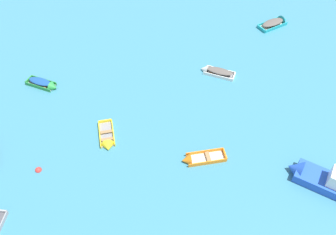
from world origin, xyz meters
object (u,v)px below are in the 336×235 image
object	(u,v)px
rowboat_yellow_foreground_center	(107,142)
rowboat_white_far_right	(214,71)
motor_launch_blue_back_row_left	(326,180)
rowboat_orange_distant_center	(195,159)
rowboat_turquoise_near_camera	(277,22)
mooring_buoy_midfield	(39,170)
rowboat_green_near_left	(45,84)

from	to	relation	value
rowboat_yellow_foreground_center	rowboat_white_far_right	xyz separation A→B (m)	(10.44, 6.05, 0.11)
motor_launch_blue_back_row_left	rowboat_orange_distant_center	size ratio (longest dim) A/B	1.53
motor_launch_blue_back_row_left	rowboat_white_far_right	xyz separation A→B (m)	(-4.07, 12.90, -0.34)
rowboat_turquoise_near_camera	rowboat_yellow_foreground_center	bearing A→B (deg)	-147.85
mooring_buoy_midfield	rowboat_green_near_left	bearing A→B (deg)	88.03
rowboat_orange_distant_center	rowboat_green_near_left	xyz separation A→B (m)	(-11.06, 10.48, 0.10)
rowboat_turquoise_near_camera	mooring_buoy_midfield	bearing A→B (deg)	-150.97
rowboat_orange_distant_center	rowboat_green_near_left	size ratio (longest dim) A/B	1.10
rowboat_yellow_foreground_center	rowboat_white_far_right	distance (m)	12.07
rowboat_yellow_foreground_center	mooring_buoy_midfield	world-z (taller)	rowboat_yellow_foreground_center
motor_launch_blue_back_row_left	rowboat_white_far_right	world-z (taller)	motor_launch_blue_back_row_left
rowboat_yellow_foreground_center	rowboat_white_far_right	size ratio (longest dim) A/B	0.92
rowboat_yellow_foreground_center	rowboat_turquoise_near_camera	distance (m)	23.03
rowboat_yellow_foreground_center	rowboat_turquoise_near_camera	size ratio (longest dim) A/B	0.78
motor_launch_blue_back_row_left	rowboat_green_near_left	distance (m)	24.09
motor_launch_blue_back_row_left	rowboat_orange_distant_center	xyz separation A→B (m)	(-8.30, 3.85, -0.42)
motor_launch_blue_back_row_left	rowboat_orange_distant_center	distance (m)	9.16
motor_launch_blue_back_row_left	rowboat_turquoise_near_camera	bearing A→B (deg)	75.37
rowboat_green_near_left	motor_launch_blue_back_row_left	bearing A→B (deg)	-36.50
rowboat_orange_distant_center	rowboat_turquoise_near_camera	xyz separation A→B (m)	(13.29, 15.25, 0.11)
motor_launch_blue_back_row_left	rowboat_yellow_foreground_center	size ratio (longest dim) A/B	1.72
rowboat_yellow_foreground_center	rowboat_green_near_left	xyz separation A→B (m)	(-4.85, 7.48, 0.13)
motor_launch_blue_back_row_left	rowboat_turquoise_near_camera	distance (m)	19.74
rowboat_green_near_left	rowboat_turquoise_near_camera	bearing A→B (deg)	11.08
rowboat_turquoise_near_camera	motor_launch_blue_back_row_left	bearing A→B (deg)	-104.63
rowboat_white_far_right	rowboat_orange_distant_center	bearing A→B (deg)	-115.06
rowboat_turquoise_near_camera	rowboat_orange_distant_center	bearing A→B (deg)	-131.07
rowboat_yellow_foreground_center	rowboat_green_near_left	size ratio (longest dim) A/B	0.98
rowboat_white_far_right	rowboat_green_near_left	bearing A→B (deg)	174.65
rowboat_green_near_left	mooring_buoy_midfield	distance (m)	8.92
motor_launch_blue_back_row_left	rowboat_yellow_foreground_center	distance (m)	16.05
rowboat_yellow_foreground_center	rowboat_orange_distant_center	bearing A→B (deg)	-25.78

